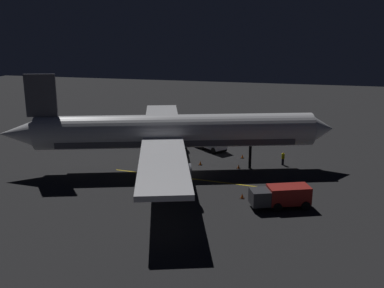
{
  "coord_description": "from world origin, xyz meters",
  "views": [
    {
      "loc": [
        50.89,
        14.6,
        17.55
      ],
      "look_at": [
        0.0,
        2.0,
        3.5
      ],
      "focal_mm": 41.46,
      "sensor_mm": 36.0,
      "label": 1
    }
  ],
  "objects_px": {
    "traffic_cone_near_right": "(239,167)",
    "traffic_cone_far": "(200,163)",
    "catering_truck": "(211,141)",
    "ground_crew_worker": "(283,158)",
    "baggage_truck": "(282,196)",
    "traffic_cone_near_left": "(242,156)",
    "traffic_cone_under_wing": "(242,196)",
    "airliner": "(171,133)"
  },
  "relations": [
    {
      "from": "traffic_cone_near_right",
      "to": "traffic_cone_far",
      "type": "bearing_deg",
      "value": -92.8
    },
    {
      "from": "catering_truck",
      "to": "ground_crew_worker",
      "type": "height_order",
      "value": "catering_truck"
    },
    {
      "from": "baggage_truck",
      "to": "catering_truck",
      "type": "xyz_separation_m",
      "value": [
        -19.04,
        -11.11,
        0.14
      ]
    },
    {
      "from": "traffic_cone_near_left",
      "to": "traffic_cone_far",
      "type": "xyz_separation_m",
      "value": [
        4.37,
        -4.9,
        0.0
      ]
    },
    {
      "from": "baggage_truck",
      "to": "traffic_cone_near_left",
      "type": "height_order",
      "value": "baggage_truck"
    },
    {
      "from": "traffic_cone_under_wing",
      "to": "traffic_cone_far",
      "type": "xyz_separation_m",
      "value": [
        -10.16,
        -6.83,
        0.0
      ]
    },
    {
      "from": "ground_crew_worker",
      "to": "traffic_cone_near_right",
      "type": "bearing_deg",
      "value": -61.63
    },
    {
      "from": "traffic_cone_near_right",
      "to": "airliner",
      "type": "bearing_deg",
      "value": -71.9
    },
    {
      "from": "traffic_cone_near_left",
      "to": "airliner",
      "type": "bearing_deg",
      "value": -47.6
    },
    {
      "from": "baggage_truck",
      "to": "traffic_cone_far",
      "type": "bearing_deg",
      "value": -136.52
    },
    {
      "from": "traffic_cone_near_left",
      "to": "traffic_cone_near_right",
      "type": "xyz_separation_m",
      "value": [
        4.61,
        0.14,
        0.0
      ]
    },
    {
      "from": "traffic_cone_near_right",
      "to": "baggage_truck",
      "type": "bearing_deg",
      "value": 27.64
    },
    {
      "from": "baggage_truck",
      "to": "ground_crew_worker",
      "type": "xyz_separation_m",
      "value": [
        -14.21,
        -0.56,
        -0.27
      ]
    },
    {
      "from": "ground_crew_worker",
      "to": "traffic_cone_under_wing",
      "type": "distance_m",
      "value": 13.31
    },
    {
      "from": "catering_truck",
      "to": "traffic_cone_far",
      "type": "bearing_deg",
      "value": 1.11
    },
    {
      "from": "catering_truck",
      "to": "traffic_cone_under_wing",
      "type": "xyz_separation_m",
      "value": [
        17.63,
        6.98,
        -1.06
      ]
    },
    {
      "from": "airliner",
      "to": "traffic_cone_near_left",
      "type": "height_order",
      "value": "airliner"
    },
    {
      "from": "baggage_truck",
      "to": "catering_truck",
      "type": "distance_m",
      "value": 22.05
    },
    {
      "from": "baggage_truck",
      "to": "traffic_cone_near_right",
      "type": "height_order",
      "value": "baggage_truck"
    },
    {
      "from": "ground_crew_worker",
      "to": "traffic_cone_near_left",
      "type": "distance_m",
      "value": 5.8
    },
    {
      "from": "traffic_cone_under_wing",
      "to": "traffic_cone_far",
      "type": "height_order",
      "value": "same"
    },
    {
      "from": "airliner",
      "to": "catering_truck",
      "type": "distance_m",
      "value": 11.32
    },
    {
      "from": "baggage_truck",
      "to": "traffic_cone_near_left",
      "type": "xyz_separation_m",
      "value": [
        -15.93,
        -6.06,
        -0.91
      ]
    },
    {
      "from": "baggage_truck",
      "to": "traffic_cone_near_left",
      "type": "bearing_deg",
      "value": -159.16
    },
    {
      "from": "baggage_truck",
      "to": "traffic_cone_near_left",
      "type": "relative_size",
      "value": 11.33
    },
    {
      "from": "catering_truck",
      "to": "traffic_cone_near_left",
      "type": "xyz_separation_m",
      "value": [
        3.11,
        5.05,
        -1.06
      ]
    },
    {
      "from": "airliner",
      "to": "traffic_cone_far",
      "type": "bearing_deg",
      "value": 133.51
    },
    {
      "from": "ground_crew_worker",
      "to": "traffic_cone_under_wing",
      "type": "bearing_deg",
      "value": -15.59
    },
    {
      "from": "traffic_cone_near_left",
      "to": "traffic_cone_far",
      "type": "height_order",
      "value": "same"
    },
    {
      "from": "traffic_cone_near_left",
      "to": "traffic_cone_near_right",
      "type": "relative_size",
      "value": 1.0
    },
    {
      "from": "catering_truck",
      "to": "traffic_cone_under_wing",
      "type": "relative_size",
      "value": 10.18
    },
    {
      "from": "catering_truck",
      "to": "traffic_cone_near_right",
      "type": "bearing_deg",
      "value": 33.86
    },
    {
      "from": "traffic_cone_near_left",
      "to": "traffic_cone_under_wing",
      "type": "height_order",
      "value": "same"
    },
    {
      "from": "airliner",
      "to": "traffic_cone_near_left",
      "type": "bearing_deg",
      "value": 132.4
    },
    {
      "from": "catering_truck",
      "to": "traffic_cone_under_wing",
      "type": "bearing_deg",
      "value": 21.58
    },
    {
      "from": "catering_truck",
      "to": "traffic_cone_near_right",
      "type": "distance_m",
      "value": 9.36
    },
    {
      "from": "airliner",
      "to": "traffic_cone_far",
      "type": "distance_m",
      "value": 6.2
    },
    {
      "from": "ground_crew_worker",
      "to": "traffic_cone_under_wing",
      "type": "relative_size",
      "value": 3.16
    },
    {
      "from": "traffic_cone_near_right",
      "to": "traffic_cone_near_left",
      "type": "bearing_deg",
      "value": -178.32
    },
    {
      "from": "baggage_truck",
      "to": "traffic_cone_under_wing",
      "type": "height_order",
      "value": "baggage_truck"
    },
    {
      "from": "traffic_cone_near_left",
      "to": "traffic_cone_far",
      "type": "distance_m",
      "value": 6.57
    },
    {
      "from": "airliner",
      "to": "traffic_cone_near_right",
      "type": "distance_m",
      "value": 9.65
    }
  ]
}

